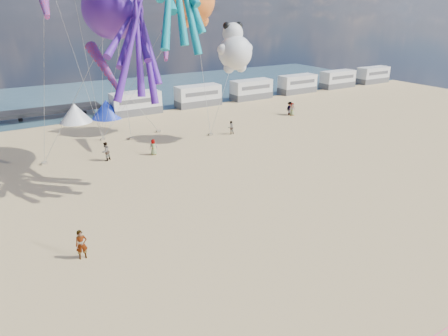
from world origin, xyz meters
TOP-DOWN VIEW (x-y plane):
  - ground at (0.00, 0.00)m, footprint 120.00×120.00m
  - water at (0.00, 55.00)m, footprint 120.00×120.00m
  - motorhome_0 at (6.00, 40.00)m, footprint 6.60×2.50m
  - motorhome_1 at (15.50, 40.00)m, footprint 6.60×2.50m
  - motorhome_2 at (25.00, 40.00)m, footprint 6.60×2.50m
  - motorhome_3 at (34.50, 40.00)m, footprint 6.60×2.50m
  - motorhome_4 at (44.00, 40.00)m, footprint 6.60×2.50m
  - motorhome_5 at (53.50, 40.00)m, footprint 6.60×2.50m
  - tent_white at (-2.00, 40.00)m, footprint 4.00×4.00m
  - tent_blue at (2.00, 40.00)m, footprint 4.00×4.00m
  - standing_person at (-8.28, 9.10)m, footprint 0.69×0.48m
  - beachgoer_0 at (1.83, 23.44)m, footprint 0.68×0.58m
  - beachgoer_1 at (-2.61, 24.26)m, footprint 1.06×0.99m
  - beachgoer_2 at (23.62, 28.93)m, footprint 0.98×0.82m
  - beachgoer_6 at (23.67, 28.46)m, footprint 0.73×0.65m
  - beachgoer_7 at (12.04, 25.45)m, footprint 0.79×0.55m
  - sandbag_a at (-7.82, 26.26)m, footprint 0.50×0.35m
  - sandbag_b at (1.62, 29.47)m, footprint 0.50×0.35m
  - sandbag_c at (9.80, 26.20)m, footprint 0.50×0.35m
  - sandbag_d at (5.23, 30.50)m, footprint 0.50×0.35m
  - sandbag_e at (-1.18, 30.78)m, footprint 0.50×0.35m
  - kite_octopus_purple at (-1.68, 20.95)m, footprint 7.56×10.35m
  - kite_panda at (11.08, 23.18)m, footprint 5.25×5.11m
  - kite_teddy_orange at (8.78, 27.63)m, footprint 5.70×5.41m
  - windsock_left at (-5.99, 24.19)m, footprint 1.98×6.83m
  - windsock_mid at (-2.70, 21.21)m, footprint 1.30×6.53m
  - windsock_right at (4.31, 24.84)m, footprint 2.82×4.71m

SIDE VIEW (x-z plane):
  - ground at x=0.00m, z-range 0.00..0.00m
  - water at x=0.00m, z-range 0.02..0.02m
  - sandbag_a at x=-7.82m, z-range 0.00..0.22m
  - sandbag_b at x=1.62m, z-range 0.00..0.22m
  - sandbag_c at x=9.80m, z-range 0.00..0.22m
  - sandbag_d at x=5.23m, z-range 0.00..0.22m
  - sandbag_e at x=-1.18m, z-range 0.00..0.22m
  - beachgoer_7 at x=12.04m, z-range 0.00..1.53m
  - beachgoer_0 at x=1.83m, z-range 0.00..1.58m
  - beachgoer_6 at x=23.67m, z-range 0.00..1.69m
  - beachgoer_2 at x=23.62m, z-range 0.00..1.78m
  - standing_person at x=-8.28m, z-range 0.00..1.80m
  - beachgoer_1 at x=-2.61m, z-range 0.00..1.82m
  - tent_white at x=-2.00m, z-range 0.00..2.40m
  - tent_blue at x=2.00m, z-range 0.00..2.40m
  - motorhome_0 at x=6.00m, z-range 0.00..3.00m
  - motorhome_1 at x=15.50m, z-range 0.00..3.00m
  - motorhome_2 at x=25.00m, z-range 0.00..3.00m
  - motorhome_3 at x=34.50m, z-range 0.00..3.00m
  - motorhome_4 at x=44.00m, z-range 0.00..3.00m
  - motorhome_5 at x=53.50m, z-range 0.00..3.00m
  - windsock_mid at x=-2.70m, z-range 5.79..12.27m
  - kite_panda at x=11.08m, z-range 6.37..12.20m
  - windsock_right at x=4.31m, z-range 7.77..12.54m
  - kite_octopus_purple at x=-1.68m, z-range 7.89..18.75m
  - windsock_left at x=-5.99m, z-range 10.62..17.37m
  - kite_teddy_orange at x=8.78m, z-range 10.35..17.95m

